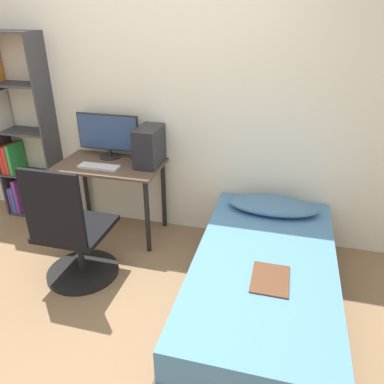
{
  "coord_description": "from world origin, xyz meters",
  "views": [
    {
      "loc": [
        1.1,
        -1.67,
        2.01
      ],
      "look_at": [
        0.45,
        0.8,
        0.75
      ],
      "focal_mm": 35.0,
      "sensor_mm": 36.0,
      "label": 1
    }
  ],
  "objects_px": {
    "office_chair": "(73,239)",
    "keyboard": "(99,167)",
    "bed": "(263,283)",
    "bookshelf": "(16,135)",
    "pc_tower": "(149,146)",
    "monitor": "(108,134)"
  },
  "relations": [
    {
      "from": "office_chair",
      "to": "pc_tower",
      "type": "height_order",
      "value": "pc_tower"
    },
    {
      "from": "office_chair",
      "to": "monitor",
      "type": "xyz_separation_m",
      "value": [
        -0.08,
        0.91,
        0.57
      ]
    },
    {
      "from": "bed",
      "to": "pc_tower",
      "type": "xyz_separation_m",
      "value": [
        -1.13,
        0.77,
        0.69
      ]
    },
    {
      "from": "monitor",
      "to": "pc_tower",
      "type": "xyz_separation_m",
      "value": [
        0.44,
        -0.08,
        -0.05
      ]
    },
    {
      "from": "office_chair",
      "to": "bed",
      "type": "relative_size",
      "value": 0.53
    },
    {
      "from": "bookshelf",
      "to": "monitor",
      "type": "distance_m",
      "value": 1.01
    },
    {
      "from": "bookshelf",
      "to": "monitor",
      "type": "relative_size",
      "value": 3.01
    },
    {
      "from": "bed",
      "to": "pc_tower",
      "type": "relative_size",
      "value": 5.52
    },
    {
      "from": "keyboard",
      "to": "office_chair",
      "type": "bearing_deg",
      "value": -84.76
    },
    {
      "from": "office_chair",
      "to": "monitor",
      "type": "bearing_deg",
      "value": 95.01
    },
    {
      "from": "bookshelf",
      "to": "keyboard",
      "type": "relative_size",
      "value": 4.96
    },
    {
      "from": "keyboard",
      "to": "pc_tower",
      "type": "bearing_deg",
      "value": 24.94
    },
    {
      "from": "bed",
      "to": "keyboard",
      "type": "distance_m",
      "value": 1.73
    },
    {
      "from": "bookshelf",
      "to": "keyboard",
      "type": "height_order",
      "value": "bookshelf"
    },
    {
      "from": "bed",
      "to": "office_chair",
      "type": "bearing_deg",
      "value": -177.9
    },
    {
      "from": "bookshelf",
      "to": "pc_tower",
      "type": "xyz_separation_m",
      "value": [
        1.44,
        -0.06,
        0.03
      ]
    },
    {
      "from": "bookshelf",
      "to": "office_chair",
      "type": "distance_m",
      "value": 1.49
    },
    {
      "from": "bed",
      "to": "monitor",
      "type": "distance_m",
      "value": 1.93
    },
    {
      "from": "office_chair",
      "to": "pc_tower",
      "type": "bearing_deg",
      "value": 66.75
    },
    {
      "from": "bed",
      "to": "pc_tower",
      "type": "distance_m",
      "value": 1.53
    },
    {
      "from": "office_chair",
      "to": "keyboard",
      "type": "xyz_separation_m",
      "value": [
        -0.06,
        0.64,
        0.36
      ]
    },
    {
      "from": "office_chair",
      "to": "keyboard",
      "type": "bearing_deg",
      "value": 95.24
    }
  ]
}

